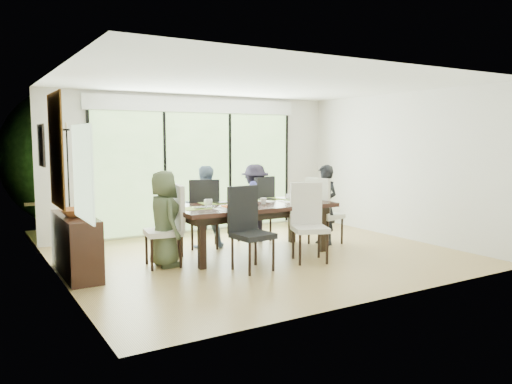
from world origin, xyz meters
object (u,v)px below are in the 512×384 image
table_top (252,206)px  bowl (76,212)px  person_far_right (255,203)px  cup_c (290,197)px  chair_far_left (204,213)px  chair_far_right (255,209)px  chair_left_end (163,226)px  cup_a (208,203)px  chair_right_end (326,211)px  cup_b (263,201)px  laptop (206,208)px  chair_near_left (253,229)px  chair_near_right (310,223)px  person_right_end (325,205)px  vase (253,199)px  person_left_end (164,219)px  person_far_left (204,207)px  sideboard (76,245)px

table_top → bowl: (-2.68, 0.09, 0.09)m
person_far_right → cup_c: person_far_right is taller
chair_far_left → chair_far_right: 1.00m
table_top → chair_left_end: bearing=180.0°
chair_far_left → cup_a: 0.79m
chair_right_end → cup_b: bearing=80.5°
laptop → bowl: bowl is taller
chair_near_left → laptop: bearing=108.2°
laptop → cup_b: cup_b is taller
chair_near_right → cup_b: 0.89m
chair_right_end → person_right_end: size_ratio=0.85×
chair_left_end → laptop: 0.70m
chair_near_right → vase: chair_near_right is taller
vase → chair_far_left: bearing=122.0°
bowl → cup_c: bearing=0.2°
chair_near_right → cup_a: size_ratio=8.87×
cup_c → chair_near_left: bearing=-143.3°
cup_b → person_left_end: bearing=176.5°
person_far_right → bowl: bearing=22.4°
chair_far_left → laptop: bearing=90.0°
person_left_end → cup_b: size_ratio=12.90×
table_top → person_far_left: bearing=118.5°
person_right_end → table_top: bearing=-96.0°
chair_near_left → cup_c: chair_near_left is taller
cup_b → bowl: (-2.83, 0.19, 0.01)m
table_top → chair_far_right: (0.55, 0.85, -0.18)m
person_far_left → chair_near_right: bearing=131.2°
chair_far_right → cup_c: (0.25, -0.75, 0.27)m
chair_right_end → person_far_left: 2.12m
table_top → chair_left_end: (-1.50, 0.00, -0.18)m
cup_c → chair_near_right: bearing=-107.2°
table_top → vase: 0.12m
table_top → person_far_left: (-0.45, 0.83, -0.08)m
chair_right_end → cup_a: (-2.20, 0.15, 0.27)m
chair_far_left → person_far_right: size_ratio=0.85×
chair_far_left → sideboard: chair_far_left is taller
chair_far_left → chair_near_left: size_ratio=1.00×
person_far_left → bowl: 2.35m
person_right_end → person_far_right: bearing=-137.7°
table_top → chair_right_end: bearing=-0.0°
cup_a → cup_b: cup_a is taller
chair_near_right → person_right_end: bearing=62.8°
table_top → person_left_end: (-1.48, 0.00, -0.08)m
laptop → sideboard: size_ratio=0.25×
person_right_end → sideboard: person_right_end is taller
table_top → chair_far_right: chair_far_right is taller
chair_far_left → cup_a: (-0.25, -0.70, 0.27)m
chair_right_end → person_right_end: 0.10m
chair_far_right → person_left_end: size_ratio=0.85×
table_top → person_right_end: person_right_end is taller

